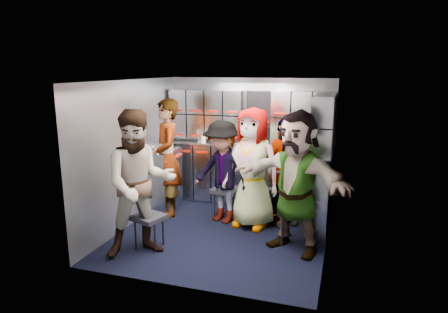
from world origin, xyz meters
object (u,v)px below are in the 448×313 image
(jump_seat_near_right, at_px, (296,212))
(attendant_arc_d, at_px, (283,172))
(attendant_arc_b, at_px, (222,172))
(jump_seat_near_left, at_px, (149,219))
(jump_seat_center, at_px, (255,193))
(jump_seat_mid_right, at_px, (285,193))
(attendant_arc_c, at_px, (252,168))
(attendant_arc_a, at_px, (140,184))
(attendant_arc_e, at_px, (296,182))
(attendant_standing, at_px, (167,158))
(jump_seat_mid_left, at_px, (226,191))

(jump_seat_near_right, distance_m, attendant_arc_d, 0.77)
(attendant_arc_b, bearing_deg, jump_seat_near_left, -99.06)
(jump_seat_center, distance_m, jump_seat_mid_right, 0.46)
(attendant_arc_c, bearing_deg, jump_seat_near_right, -20.24)
(attendant_arc_c, relative_size, attendant_arc_d, 1.09)
(jump_seat_center, height_order, attendant_arc_d, attendant_arc_d)
(attendant_arc_a, xyz_separation_m, attendant_arc_e, (1.78, 0.66, -0.01))
(attendant_arc_d, bearing_deg, attendant_standing, 143.00)
(jump_seat_mid_right, distance_m, attendant_arc_c, 0.72)
(attendant_arc_c, bearing_deg, attendant_arc_a, -118.49)
(jump_seat_near_left, distance_m, attendant_arc_d, 2.02)
(jump_seat_mid_right, relative_size, jump_seat_near_right, 0.97)
(jump_seat_mid_left, xyz_separation_m, attendant_standing, (-0.91, -0.15, 0.50))
(jump_seat_mid_left, relative_size, attendant_standing, 0.26)
(attendant_standing, xyz_separation_m, attendant_arc_e, (2.06, -0.69, -0.01))
(jump_seat_center, xyz_separation_m, jump_seat_mid_right, (0.42, 0.19, -0.02))
(attendant_arc_d, height_order, attendant_arc_e, attendant_arc_e)
(jump_seat_mid_right, relative_size, attendant_standing, 0.29)
(attendant_standing, relative_size, attendant_arc_e, 1.01)
(jump_seat_mid_left, bearing_deg, attendant_arc_c, -25.87)
(jump_seat_mid_right, xyz_separation_m, attendant_arc_e, (0.28, -0.99, 0.47))
(jump_seat_mid_left, distance_m, jump_seat_near_right, 1.33)
(attendant_standing, relative_size, attendant_arc_d, 1.14)
(attendant_arc_b, xyz_separation_m, attendant_arc_d, (0.88, 0.15, 0.03))
(jump_seat_center, relative_size, attendant_arc_b, 0.35)
(attendant_arc_a, distance_m, attendant_arc_b, 1.46)
(jump_seat_mid_right, height_order, attendant_arc_a, attendant_arc_a)
(attendant_arc_b, relative_size, attendant_arc_c, 0.88)
(jump_seat_mid_left, distance_m, attendant_arc_e, 1.50)
(jump_seat_near_left, xyz_separation_m, jump_seat_center, (1.08, 1.27, 0.06))
(jump_seat_near_right, relative_size, attendant_arc_d, 0.34)
(jump_seat_center, relative_size, attendant_arc_a, 0.30)
(attendant_arc_c, bearing_deg, attendant_arc_d, 36.77)
(jump_seat_near_right, xyz_separation_m, attendant_arc_d, (-0.28, 0.63, 0.36))
(attendant_standing, bearing_deg, attendant_arc_c, 53.74)
(jump_seat_center, bearing_deg, attendant_standing, -175.65)
(jump_seat_center, xyz_separation_m, jump_seat_near_right, (0.69, -0.61, -0.00))
(attendant_arc_c, height_order, attendant_arc_d, attendant_arc_c)
(jump_seat_center, xyz_separation_m, attendant_arc_b, (-0.46, -0.14, 0.32))
(attendant_arc_e, bearing_deg, jump_seat_center, 156.86)
(attendant_arc_b, bearing_deg, jump_seat_mid_left, 109.73)
(jump_seat_center, distance_m, attendant_standing, 1.44)
(jump_seat_center, relative_size, jump_seat_mid_right, 1.02)
(attendant_arc_a, bearing_deg, jump_seat_center, 16.88)
(jump_seat_near_right, bearing_deg, attendant_arc_e, -90.00)
(jump_seat_near_left, bearing_deg, attendant_arc_a, -90.00)
(jump_seat_mid_right, distance_m, attendant_arc_a, 2.28)
(jump_seat_near_left, bearing_deg, attendant_arc_d, 40.67)
(jump_seat_center, bearing_deg, attendant_arc_d, 1.89)
(jump_seat_near_right, xyz_separation_m, attendant_arc_c, (-0.69, 0.43, 0.43))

